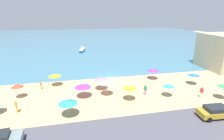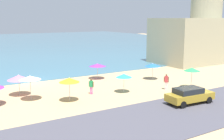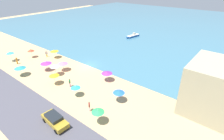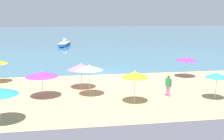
{
  "view_description": "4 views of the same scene",
  "coord_description": "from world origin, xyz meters",
  "px_view_note": "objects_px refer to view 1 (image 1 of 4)",
  "views": [
    {
      "loc": [
        -6.34,
        -32.26,
        12.43
      ],
      "look_at": [
        0.72,
        1.39,
        1.1
      ],
      "focal_mm": 28.0,
      "sensor_mm": 36.0,
      "label": 1
    },
    {
      "loc": [
        -9.2,
        -34.15,
        7.93
      ],
      "look_at": [
        8.86,
        -4.92,
        1.51
      ],
      "focal_mm": 45.0,
      "sensor_mm": 36.0,
      "label": 2
    },
    {
      "loc": [
        28.16,
        -26.07,
        18.48
      ],
      "look_at": [
        7.29,
        0.1,
        1.13
      ],
      "focal_mm": 28.0,
      "sensor_mm": 36.0,
      "label": 3
    },
    {
      "loc": [
        -3.68,
        -28.84,
        6.35
      ],
      "look_at": [
        0.43,
        -2.98,
        1.07
      ],
      "focal_mm": 45.0,
      "sensor_mm": 36.0,
      "label": 4
    }
  ],
  "objects_px": {
    "beach_umbrella_0": "(130,87)",
    "bather_0": "(202,92)",
    "beach_umbrella_5": "(106,82)",
    "bather_3": "(41,84)",
    "skiff_nearshore": "(82,50)",
    "beach_umbrella_3": "(169,85)",
    "beach_umbrella_9": "(83,86)",
    "beach_umbrella_2": "(153,70)",
    "beach_umbrella_6": "(17,85)",
    "bather_2": "(145,89)",
    "beach_umbrella_7": "(101,79)",
    "bather_1": "(16,106)",
    "beach_umbrella_10": "(55,75)",
    "beach_umbrella_4": "(194,75)",
    "beach_umbrella_1": "(68,102)",
    "parked_car_0": "(217,112)"
  },
  "relations": [
    {
      "from": "beach_umbrella_5",
      "to": "bather_0",
      "type": "height_order",
      "value": "beach_umbrella_5"
    },
    {
      "from": "beach_umbrella_4",
      "to": "beach_umbrella_10",
      "type": "height_order",
      "value": "beach_umbrella_10"
    },
    {
      "from": "beach_umbrella_3",
      "to": "skiff_nearshore",
      "type": "xyz_separation_m",
      "value": [
        -11.48,
        36.73,
        -1.41
      ]
    },
    {
      "from": "beach_umbrella_10",
      "to": "bather_3",
      "type": "xyz_separation_m",
      "value": [
        -2.23,
        -1.06,
        -1.05
      ]
    },
    {
      "from": "beach_umbrella_5",
      "to": "bather_0",
      "type": "bearing_deg",
      "value": -15.04
    },
    {
      "from": "beach_umbrella_3",
      "to": "beach_umbrella_1",
      "type": "bearing_deg",
      "value": -170.94
    },
    {
      "from": "beach_umbrella_5",
      "to": "beach_umbrella_9",
      "type": "height_order",
      "value": "beach_umbrella_5"
    },
    {
      "from": "beach_umbrella_10",
      "to": "bather_1",
      "type": "distance_m",
      "value": 9.13
    },
    {
      "from": "beach_umbrella_0",
      "to": "bather_0",
      "type": "relative_size",
      "value": 1.34
    },
    {
      "from": "beach_umbrella_6",
      "to": "bather_0",
      "type": "height_order",
      "value": "beach_umbrella_6"
    },
    {
      "from": "beach_umbrella_2",
      "to": "beach_umbrella_6",
      "type": "xyz_separation_m",
      "value": [
        -23.41,
        -3.2,
        0.17
      ]
    },
    {
      "from": "beach_umbrella_5",
      "to": "beach_umbrella_0",
      "type": "bearing_deg",
      "value": -37.38
    },
    {
      "from": "beach_umbrella_2",
      "to": "beach_umbrella_7",
      "type": "bearing_deg",
      "value": -165.8
    },
    {
      "from": "beach_umbrella_3",
      "to": "beach_umbrella_9",
      "type": "distance_m",
      "value": 13.12
    },
    {
      "from": "beach_umbrella_4",
      "to": "beach_umbrella_5",
      "type": "relative_size",
      "value": 0.86
    },
    {
      "from": "beach_umbrella_5",
      "to": "beach_umbrella_9",
      "type": "bearing_deg",
      "value": 177.79
    },
    {
      "from": "beach_umbrella_9",
      "to": "bather_1",
      "type": "xyz_separation_m",
      "value": [
        -8.69,
        -2.66,
        -0.85
      ]
    },
    {
      "from": "beach_umbrella_1",
      "to": "bather_2",
      "type": "bearing_deg",
      "value": 17.35
    },
    {
      "from": "beach_umbrella_1",
      "to": "beach_umbrella_10",
      "type": "relative_size",
      "value": 1.03
    },
    {
      "from": "beach_umbrella_1",
      "to": "beach_umbrella_7",
      "type": "distance_m",
      "value": 8.79
    },
    {
      "from": "beach_umbrella_2",
      "to": "beach_umbrella_6",
      "type": "height_order",
      "value": "beach_umbrella_6"
    },
    {
      "from": "beach_umbrella_0",
      "to": "beach_umbrella_10",
      "type": "xyz_separation_m",
      "value": [
        -11.23,
        7.91,
        -0.12
      ]
    },
    {
      "from": "beach_umbrella_2",
      "to": "beach_umbrella_0",
      "type": "bearing_deg",
      "value": -133.83
    },
    {
      "from": "bather_1",
      "to": "beach_umbrella_1",
      "type": "bearing_deg",
      "value": -18.47
    },
    {
      "from": "bather_1",
      "to": "beach_umbrella_10",
      "type": "bearing_deg",
      "value": 63.16
    },
    {
      "from": "beach_umbrella_4",
      "to": "beach_umbrella_5",
      "type": "bearing_deg",
      "value": -176.01
    },
    {
      "from": "skiff_nearshore",
      "to": "beach_umbrella_3",
      "type": "bearing_deg",
      "value": -72.65
    },
    {
      "from": "bather_2",
      "to": "skiff_nearshore",
      "type": "height_order",
      "value": "bather_2"
    },
    {
      "from": "beach_umbrella_2",
      "to": "beach_umbrella_5",
      "type": "relative_size",
      "value": 0.88
    },
    {
      "from": "bather_2",
      "to": "bather_0",
      "type": "bearing_deg",
      "value": -18.51
    },
    {
      "from": "beach_umbrella_2",
      "to": "beach_umbrella_9",
      "type": "xyz_separation_m",
      "value": [
        -13.77,
        -4.96,
        -0.02
      ]
    },
    {
      "from": "bather_1",
      "to": "bather_3",
      "type": "xyz_separation_m",
      "value": [
        1.87,
        7.04,
        -0.05
      ]
    },
    {
      "from": "beach_umbrella_6",
      "to": "bather_1",
      "type": "xyz_separation_m",
      "value": [
        0.95,
        -4.42,
        -1.04
      ]
    },
    {
      "from": "bather_1",
      "to": "bather_3",
      "type": "height_order",
      "value": "bather_1"
    },
    {
      "from": "beach_umbrella_7",
      "to": "beach_umbrella_4",
      "type": "bearing_deg",
      "value": -4.35
    },
    {
      "from": "bather_1",
      "to": "parked_car_0",
      "type": "distance_m",
      "value": 25.32
    },
    {
      "from": "beach_umbrella_3",
      "to": "bather_1",
      "type": "distance_m",
      "value": 21.58
    },
    {
      "from": "beach_umbrella_4",
      "to": "skiff_nearshore",
      "type": "xyz_separation_m",
      "value": [
        -18.32,
        33.25,
        -1.43
      ]
    },
    {
      "from": "beach_umbrella_0",
      "to": "beach_umbrella_3",
      "type": "bearing_deg",
      "value": -0.23
    },
    {
      "from": "beach_umbrella_3",
      "to": "bather_1",
      "type": "relative_size",
      "value": 1.19
    },
    {
      "from": "beach_umbrella_5",
      "to": "bather_1",
      "type": "bearing_deg",
      "value": -168.4
    },
    {
      "from": "beach_umbrella_0",
      "to": "beach_umbrella_6",
      "type": "xyz_separation_m",
      "value": [
        -16.28,
        4.23,
        -0.07
      ]
    },
    {
      "from": "beach_umbrella_5",
      "to": "bather_3",
      "type": "distance_m",
      "value": 11.43
    },
    {
      "from": "beach_umbrella_9",
      "to": "skiff_nearshore",
      "type": "xyz_separation_m",
      "value": [
        1.4,
        34.24,
        -1.39
      ]
    },
    {
      "from": "beach_umbrella_4",
      "to": "skiff_nearshore",
      "type": "relative_size",
      "value": 0.37
    },
    {
      "from": "skiff_nearshore",
      "to": "beach_umbrella_9",
      "type": "bearing_deg",
      "value": -92.34
    },
    {
      "from": "beach_umbrella_3",
      "to": "beach_umbrella_10",
      "type": "xyz_separation_m",
      "value": [
        -17.47,
        7.94,
        0.13
      ]
    },
    {
      "from": "beach_umbrella_2",
      "to": "beach_umbrella_10",
      "type": "xyz_separation_m",
      "value": [
        -18.36,
        0.49,
        0.13
      ]
    },
    {
      "from": "beach_umbrella_6",
      "to": "skiff_nearshore",
      "type": "xyz_separation_m",
      "value": [
        11.04,
        32.48,
        -1.58
      ]
    },
    {
      "from": "beach_umbrella_4",
      "to": "beach_umbrella_9",
      "type": "bearing_deg",
      "value": -177.14
    }
  ]
}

